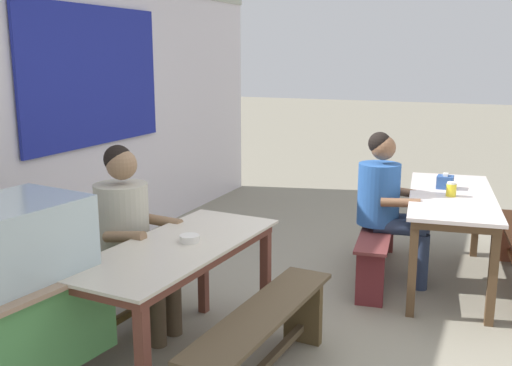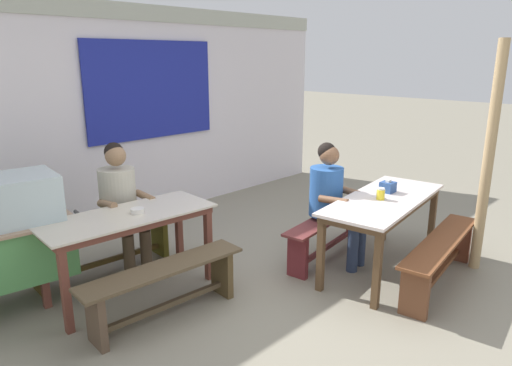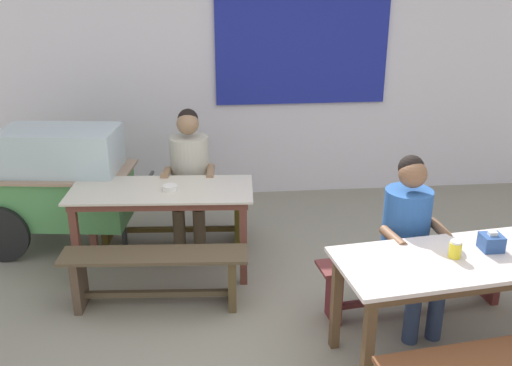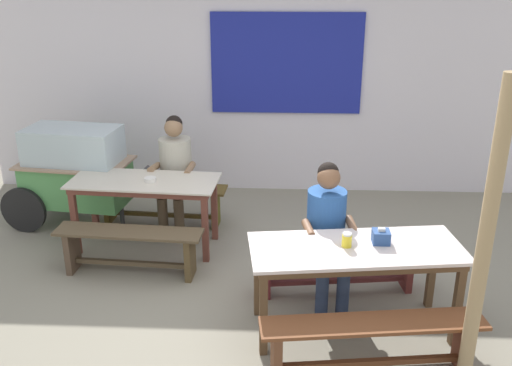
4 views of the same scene
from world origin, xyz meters
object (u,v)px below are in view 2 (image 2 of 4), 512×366
object	(u,v)px
dining_table_far	(128,223)
person_right_near_table	(332,196)
bench_near_front	(440,255)
tissue_box	(388,187)
person_center_facing	(121,199)
bench_far_front	(165,284)
condiment_jar	(381,194)
bench_far_back	(103,243)
wooden_support_post	(488,160)
bench_near_back	(330,229)
dining_table_near	(384,206)
soup_bowl	(137,211)

from	to	relation	value
dining_table_far	person_right_near_table	size ratio (longest dim) A/B	1.23
bench_near_front	tissue_box	xyz separation A→B (m)	(0.12, 0.64, 0.50)
person_center_facing	tissue_box	bearing A→B (deg)	-42.29
bench_far_front	condiment_jar	world-z (taller)	condiment_jar
bench_far_back	wooden_support_post	xyz separation A→B (m)	(2.67, -2.61, 0.82)
person_right_near_table	tissue_box	xyz separation A→B (m)	(0.38, -0.40, 0.10)
bench_far_back	bench_far_front	bearing A→B (deg)	-93.81
bench_near_back	bench_near_front	xyz separation A→B (m)	(0.15, -1.13, 0.01)
bench_far_back	person_right_near_table	world-z (taller)	person_right_near_table
bench_near_front	wooden_support_post	xyz separation A→B (m)	(0.64, -0.11, 0.82)
dining_table_near	bench_near_back	bearing A→B (deg)	97.32
wooden_support_post	bench_near_front	bearing A→B (deg)	170.32
dining_table_near	bench_near_back	distance (m)	0.68
condiment_jar	person_center_facing	bearing A→B (deg)	132.22
soup_bowl	dining_table_far	bearing A→B (deg)	150.71
dining_table_far	bench_near_back	bearing A→B (deg)	-22.66
bench_near_front	person_right_near_table	world-z (taller)	person_right_near_table
dining_table_near	person_center_facing	size ratio (longest dim) A/B	1.35
dining_table_far	soup_bowl	bearing A→B (deg)	-29.29
person_center_facing	soup_bowl	world-z (taller)	person_center_facing
dining_table_near	tissue_box	bearing A→B (deg)	21.27
tissue_box	dining_table_near	bearing A→B (deg)	-158.73
person_center_facing	condiment_jar	distance (m)	2.52
bench_far_front	wooden_support_post	bearing A→B (deg)	-28.25
bench_near_front	person_center_facing	distance (m)	3.08
condiment_jar	wooden_support_post	world-z (taller)	wooden_support_post
dining_table_near	bench_far_back	distance (m)	2.78
bench_far_back	person_center_facing	distance (m)	0.47
bench_near_back	bench_far_back	bearing A→B (deg)	143.93
bench_near_back	bench_near_front	size ratio (longest dim) A/B	0.95
condiment_jar	person_right_near_table	bearing A→B (deg)	102.94
bench_far_back	person_right_near_table	bearing A→B (deg)	-39.52
bench_far_back	dining_table_far	bearing A→B (deg)	-93.81
bench_near_back	dining_table_far	bearing A→B (deg)	157.34
dining_table_far	wooden_support_post	world-z (taller)	wooden_support_post
wooden_support_post	person_center_facing	bearing A→B (deg)	134.31
condiment_jar	bench_far_front	bearing A→B (deg)	157.81
condiment_jar	wooden_support_post	distance (m)	1.09
dining_table_far	tissue_box	xyz separation A→B (m)	(2.19, -1.29, 0.14)
tissue_box	soup_bowl	xyz separation A→B (m)	(-2.12, 1.25, -0.03)
tissue_box	condiment_jar	bearing A→B (deg)	-164.67
soup_bowl	wooden_support_post	bearing A→B (deg)	-37.26
person_right_near_table	soup_bowl	xyz separation A→B (m)	(-1.73, 0.85, 0.06)
dining_table_near	bench_near_back	xyz separation A→B (m)	(-0.07, 0.57, -0.38)
dining_table_far	condiment_jar	distance (m)	2.36
bench_far_back	bench_near_back	distance (m)	2.33
dining_table_far	bench_far_back	xyz separation A→B (m)	(0.04, 0.57, -0.36)
wooden_support_post	tissue_box	bearing A→B (deg)	124.36
bench_near_back	soup_bowl	xyz separation A→B (m)	(-1.85, 0.76, 0.48)
dining_table_near	person_center_facing	distance (m)	2.57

